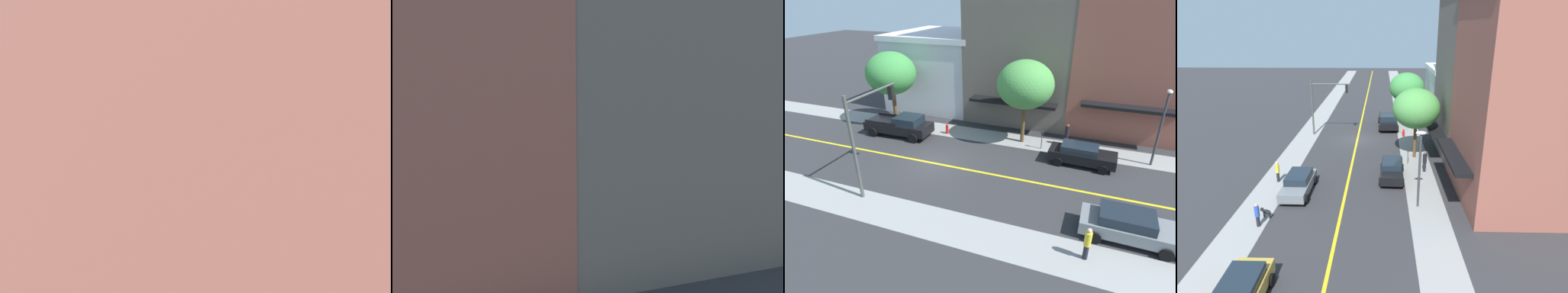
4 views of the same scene
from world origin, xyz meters
The scene contains 20 objects.
ground_plane centered at (0.00, 0.00, 0.00)m, with size 140.00×140.00×0.00m, color #2D2D30.
sidewalk_left centered at (-5.82, 0.00, 0.00)m, with size 2.56×126.00×0.01m, color gray.
sidewalk_right centered at (5.82, 0.00, 0.00)m, with size 2.56×126.00×0.01m, color gray.
road_centerline_stripe centered at (0.00, 0.00, 0.00)m, with size 0.20×126.00×0.00m, color yellow.
pale_office_building centered at (-13.57, -5.58, 3.70)m, with size 10.55×9.29×7.38m.
tan_rowhouse centered at (-13.56, 3.59, 7.75)m, with size 11.92×10.02×15.48m.
brick_apartment_block centered at (-13.56, 12.77, 7.09)m, with size 11.81×9.81×14.17m.
street_tree_left_near centered at (-5.81, 5.03, 4.73)m, with size 4.34×4.34×6.59m.
street_tree_right_corner centered at (-5.80, -6.97, 4.62)m, with size 4.36×4.36×6.49m.
fire_hydrant centered at (-5.16, -1.41, 0.42)m, with size 0.44×0.24×0.85m.
parking_meter centered at (-5.07, 6.75, 0.94)m, with size 0.12×0.18×1.43m.
traffic_light_mast centered at (3.85, -1.97, 4.15)m, with size 4.43×0.32×6.23m.
street_lamp centered at (-5.21, 14.52, 3.45)m, with size 0.70×0.36×5.45m.
grey_sedan_right_curb centered at (3.48, 12.64, 0.78)m, with size 2.11×4.74×1.49m.
black_sedan_left_curb centered at (-3.54, 9.84, 0.78)m, with size 2.13×4.62×1.47m.
black_pickup_truck centered at (-3.46, -4.90, 0.91)m, with size 2.45×5.66×1.81m.
pedestrian_yellow_shirt centered at (5.60, 10.80, 0.92)m, with size 0.31×0.31×1.73m.
pedestrian_black_shirt centered at (-6.37, 8.47, 0.96)m, with size 0.34×0.34×1.79m.
pedestrian_blue_shirt centered at (4.96, 17.28, 0.84)m, with size 0.31×0.31×1.57m.
small_dog centered at (4.82, 16.24, 0.42)m, with size 0.84×0.55×0.64m.
Camera 4 is at (-2.65, 35.30, 11.72)m, focal length 31.05 mm.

